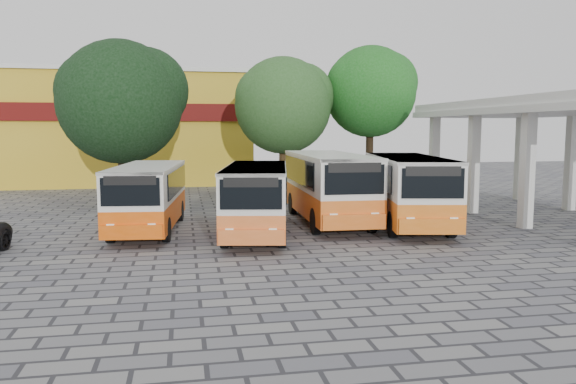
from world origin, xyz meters
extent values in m
plane|color=#53535C|center=(0.00, 0.00, 0.00)|extent=(90.00, 90.00, 0.00)
cube|color=silver|center=(7.85, 10.50, 2.50)|extent=(0.45, 0.45, 5.00)
cube|color=silver|center=(13.15, 10.50, 2.50)|extent=(0.45, 0.45, 5.00)
cube|color=silver|center=(10.50, 4.00, 5.20)|extent=(6.60, 15.60, 0.40)
cube|color=silver|center=(10.50, 4.00, 4.85)|extent=(6.80, 15.80, 0.30)
cube|color=gold|center=(-11.00, 26.00, 4.00)|extent=(20.00, 10.00, 8.00)
cube|color=#590C0A|center=(-11.00, 20.90, 5.20)|extent=(20.00, 0.20, 1.20)
cube|color=silver|center=(-11.00, 26.00, 8.15)|extent=(20.40, 10.40, 0.30)
cube|color=#E14F04|center=(-7.34, 4.01, 0.82)|extent=(2.88, 7.43, 0.95)
cube|color=silver|center=(-7.34, 4.01, 1.96)|extent=(2.88, 7.43, 1.33)
cube|color=silver|center=(-7.34, 4.01, 2.58)|extent=(2.93, 7.44, 0.11)
cube|color=black|center=(-8.45, 4.01, 1.98)|extent=(0.64, 5.96, 0.95)
cube|color=black|center=(-6.24, 4.01, 1.98)|extent=(0.64, 5.96, 0.95)
cube|color=black|center=(-7.34, 0.36, 1.98)|extent=(1.94, 0.24, 0.95)
cube|color=black|center=(-7.34, 0.36, 2.36)|extent=(1.72, 0.23, 0.31)
cylinder|color=black|center=(-8.32, 1.65, 0.45)|extent=(0.25, 0.91, 0.91)
cylinder|color=black|center=(-6.36, 1.65, 0.45)|extent=(0.25, 0.91, 0.91)
cylinder|color=black|center=(-8.32, 6.37, 0.45)|extent=(0.25, 0.91, 0.91)
cylinder|color=black|center=(-6.36, 6.37, 0.45)|extent=(0.25, 0.91, 0.91)
cube|color=orange|center=(-3.22, 2.34, 0.83)|extent=(3.45, 7.61, 0.96)
cube|color=silver|center=(-3.22, 2.34, 1.99)|extent=(3.45, 7.61, 1.35)
cube|color=silver|center=(-3.22, 2.34, 2.61)|extent=(3.49, 7.62, 0.11)
cube|color=black|center=(-4.34, 2.34, 2.00)|extent=(1.10, 5.97, 0.96)
cube|color=black|center=(-2.10, 2.34, 2.00)|extent=(1.10, 5.97, 0.96)
cube|color=black|center=(-3.22, -1.35, 2.00)|extent=(1.95, 0.39, 0.96)
cube|color=black|center=(-3.22, -1.35, 2.39)|extent=(1.73, 0.36, 0.31)
cylinder|color=black|center=(-4.21, -0.04, 0.46)|extent=(0.26, 0.92, 0.92)
cylinder|color=black|center=(-2.23, -0.04, 0.46)|extent=(0.26, 0.92, 0.92)
cylinder|color=black|center=(-4.21, 4.73, 0.46)|extent=(0.26, 0.92, 0.92)
cylinder|color=black|center=(-2.23, 4.73, 0.46)|extent=(0.26, 0.92, 0.92)
cube|color=orange|center=(0.22, 4.66, 0.93)|extent=(2.69, 8.31, 1.08)
cube|color=silver|center=(0.22, 4.66, 2.23)|extent=(2.69, 8.31, 1.52)
cube|color=silver|center=(0.22, 4.66, 2.93)|extent=(2.74, 8.31, 0.12)
cube|color=black|center=(-1.03, 4.66, 2.25)|extent=(0.23, 6.80, 1.08)
cube|color=black|center=(1.48, 4.66, 2.25)|extent=(0.23, 6.80, 1.08)
cube|color=black|center=(0.22, 0.52, 2.25)|extent=(2.22, 0.11, 1.08)
cube|color=black|center=(0.22, 0.52, 2.68)|extent=(1.96, 0.11, 0.35)
cylinder|color=black|center=(-0.89, 1.98, 0.52)|extent=(0.29, 1.03, 1.03)
cylinder|color=black|center=(1.34, 1.98, 0.52)|extent=(0.29, 1.03, 1.03)
cylinder|color=black|center=(-0.89, 7.35, 0.52)|extent=(0.29, 1.03, 1.03)
cylinder|color=black|center=(1.34, 7.35, 0.52)|extent=(0.29, 1.03, 1.03)
cube|color=orange|center=(3.28, 3.19, 0.91)|extent=(3.87, 8.35, 1.06)
cube|color=silver|center=(3.28, 3.19, 2.18)|extent=(3.87, 8.35, 1.48)
cube|color=silver|center=(3.28, 3.19, 2.85)|extent=(3.91, 8.36, 0.12)
cube|color=black|center=(2.05, 3.19, 2.19)|extent=(1.28, 6.53, 1.06)
cube|color=black|center=(4.50, 3.19, 2.19)|extent=(1.28, 6.53, 1.06)
cube|color=black|center=(3.28, -0.85, 2.19)|extent=(2.13, 0.45, 1.06)
cube|color=black|center=(3.28, -0.85, 2.61)|extent=(1.89, 0.41, 0.34)
cylinder|color=black|center=(2.19, 0.58, 0.50)|extent=(0.28, 1.00, 1.00)
cylinder|color=black|center=(4.36, 0.58, 0.50)|extent=(0.28, 1.00, 1.00)
cylinder|color=black|center=(2.19, 5.80, 0.50)|extent=(0.28, 1.00, 1.00)
cylinder|color=black|center=(4.36, 5.80, 0.50)|extent=(0.28, 1.00, 1.00)
cylinder|color=#362619|center=(-9.20, 12.62, 2.05)|extent=(0.45, 0.45, 4.09)
sphere|color=black|center=(-9.20, 12.62, 5.50)|extent=(6.60, 6.60, 6.60)
sphere|color=black|center=(-7.88, 12.92, 6.16)|extent=(4.62, 4.62, 4.62)
sphere|color=black|center=(-10.36, 12.42, 5.99)|extent=(4.29, 4.29, 4.29)
cylinder|color=#47331B|center=(0.00, 14.68, 1.98)|extent=(0.47, 0.47, 3.95)
sphere|color=#244F1C|center=(0.00, 14.68, 5.47)|extent=(5.80, 5.80, 5.80)
sphere|color=#244F1C|center=(1.16, 14.98, 6.05)|extent=(4.06, 4.06, 4.06)
sphere|color=#244F1C|center=(-1.01, 14.48, 5.90)|extent=(3.77, 3.77, 3.77)
cylinder|color=black|center=(5.66, 15.18, 2.23)|extent=(0.47, 0.47, 4.45)
sphere|color=#155915|center=(5.66, 15.18, 6.38)|extent=(5.69, 5.69, 5.69)
sphere|color=#155915|center=(6.79, 15.48, 6.95)|extent=(3.98, 3.98, 3.98)
sphere|color=#155915|center=(4.66, 14.98, 6.81)|extent=(3.70, 3.70, 3.70)
camera|label=1|loc=(-5.94, -18.81, 4.06)|focal=35.00mm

